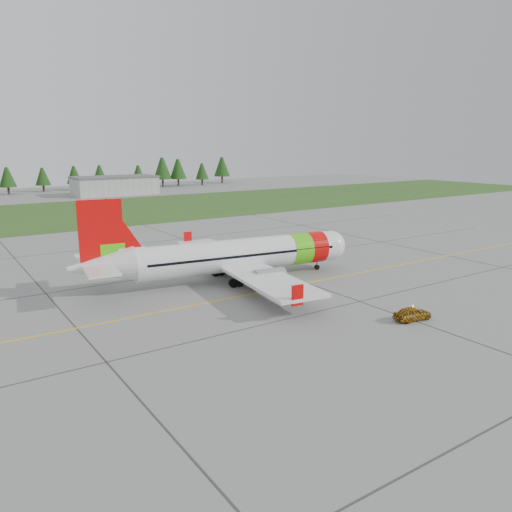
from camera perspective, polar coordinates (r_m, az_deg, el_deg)
ground at (r=43.80m, az=2.48°, el=-7.46°), size 320.00×320.00×0.00m
aircraft at (r=56.00m, az=-2.43°, el=0.04°), size 32.42×30.13×9.84m
follow_me_car at (r=45.60m, az=17.54°, el=-4.92°), size 1.38×1.57×3.50m
grass_strip at (r=118.60m, az=-21.74°, el=4.47°), size 320.00×50.00×0.03m
taxi_guideline at (r=50.11m, az=-2.96°, el=-4.83°), size 120.00×0.25×0.02m
hangar_east at (r=159.45m, az=-15.82°, el=7.70°), size 24.00×12.00×5.20m
treeline at (r=173.11m, az=-25.95°, el=8.07°), size 160.00×8.00×10.00m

